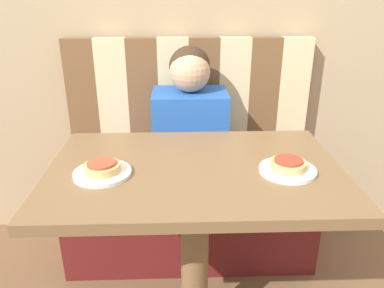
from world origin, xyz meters
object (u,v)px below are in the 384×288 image
at_px(plate_left, 102,173).
at_px(plate_right, 287,170).
at_px(pizza_right, 288,164).
at_px(person, 190,121).
at_px(pizza_left, 102,167).

relative_size(plate_left, plate_right, 1.00).
bearing_deg(pizza_right, person, 115.18).
height_order(plate_right, pizza_right, pizza_right).
height_order(plate_left, pizza_left, pizza_left).
bearing_deg(pizza_left, plate_left, 0.00).
height_order(plate_left, pizza_right, pizza_right).
distance_m(plate_left, pizza_right, 0.58).
height_order(plate_right, pizza_left, pizza_left).
relative_size(pizza_left, pizza_right, 1.00).
relative_size(plate_left, pizza_right, 1.59).
xyz_separation_m(person, plate_right, (0.29, -0.62, 0.05)).
bearing_deg(pizza_right, plate_left, 180.00).
relative_size(person, plate_left, 3.62).
xyz_separation_m(plate_left, pizza_left, (0.00, 0.00, 0.02)).
bearing_deg(person, pizza_right, -64.82).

